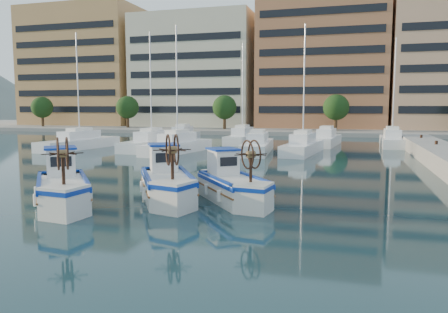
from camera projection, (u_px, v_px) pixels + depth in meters
ground at (189, 209)px, 18.05m from camera, size 300.00×300.00×0.00m
waterfront at (370, 68)px, 76.28m from camera, size 180.00×40.00×25.60m
yacht_marina at (251, 143)px, 45.12m from camera, size 42.16×22.25×11.50m
fishing_boat_a at (62, 186)px, 18.66m from camera, size 4.48×4.91×3.07m
fishing_boat_b at (167, 181)px, 19.84m from camera, size 4.16×5.14×3.12m
fishing_boat_c at (232, 183)px, 19.51m from camera, size 4.20×4.66×2.90m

